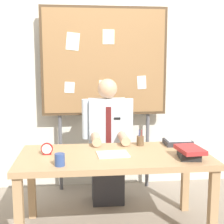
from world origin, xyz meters
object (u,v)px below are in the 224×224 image
(book_stack, at_px, (189,152))
(paper_tray, at_px, (178,142))
(person, at_px, (108,146))
(pen_holder, at_px, (140,141))
(desk_clock, at_px, (47,149))
(desk, at_px, (114,163))
(bulletin_board, at_px, (104,64))
(open_notebook, at_px, (113,154))
(coffee_mug, at_px, (60,160))

(book_stack, xyz_separation_m, paper_tray, (0.04, 0.45, -0.02))
(person, xyz_separation_m, pen_holder, (0.29, -0.36, 0.14))
(desk_clock, relative_size, paper_tray, 0.40)
(desk, bearing_deg, pen_holder, 43.45)
(book_stack, height_order, paper_tray, book_stack)
(paper_tray, bearing_deg, desk_clock, -170.48)
(desk, distance_m, pen_holder, 0.42)
(person, distance_m, bulletin_board, 0.96)
(person, height_order, desk_clock, person)
(open_notebook, distance_m, coffee_mug, 0.52)
(desk_clock, bearing_deg, pen_holder, 13.96)
(book_stack, xyz_separation_m, open_notebook, (-0.64, 0.17, -0.05))
(person, bearing_deg, bulletin_board, 90.03)
(open_notebook, bearing_deg, pen_holder, 43.95)
(desk_clock, distance_m, paper_tray, 1.27)
(desk, relative_size, person, 1.23)
(bulletin_board, height_order, coffee_mug, bulletin_board)
(person, relative_size, bulletin_board, 0.63)
(open_notebook, height_order, coffee_mug, coffee_mug)
(person, height_order, bulletin_board, bulletin_board)
(person, height_order, coffee_mug, person)
(person, bearing_deg, pen_holder, -51.44)
(bulletin_board, xyz_separation_m, coffee_mug, (-0.46, -1.28, -0.75))
(coffee_mug, height_order, pen_holder, pen_holder)
(desk, height_order, pen_holder, pen_holder)
(bulletin_board, distance_m, book_stack, 1.54)
(coffee_mug, bearing_deg, open_notebook, 29.62)
(desk, xyz_separation_m, open_notebook, (-0.02, -0.02, 0.09))
(person, relative_size, book_stack, 4.55)
(desk, bearing_deg, paper_tray, 21.71)
(open_notebook, bearing_deg, coffee_mug, -150.38)
(bulletin_board, bearing_deg, paper_tray, -48.29)
(open_notebook, xyz_separation_m, paper_tray, (0.68, 0.28, 0.02))
(coffee_mug, distance_m, paper_tray, 1.25)
(desk_clock, bearing_deg, book_stack, -11.35)
(bulletin_board, relative_size, paper_tray, 8.35)
(pen_holder, xyz_separation_m, paper_tray, (0.38, -0.01, -0.02))
(paper_tray, bearing_deg, pen_holder, 178.73)
(desk, relative_size, open_notebook, 6.15)
(bulletin_board, relative_size, desk_clock, 20.63)
(desk, xyz_separation_m, coffee_mug, (-0.46, -0.27, 0.13))
(book_stack, height_order, desk_clock, desk_clock)
(person, height_order, pen_holder, person)
(book_stack, height_order, pen_holder, pen_holder)
(bulletin_board, xyz_separation_m, book_stack, (0.62, -1.20, -0.74))
(book_stack, bearing_deg, coffee_mug, -175.56)
(coffee_mug, bearing_deg, person, 62.91)
(person, relative_size, coffee_mug, 13.81)
(desk_clock, height_order, pen_holder, pen_holder)
(bulletin_board, relative_size, open_notebook, 7.92)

